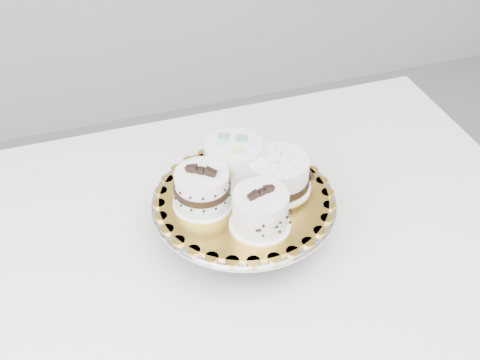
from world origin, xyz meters
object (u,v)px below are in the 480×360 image
object	(u,v)px
cake_stand	(244,211)
cake_swirl	(260,211)
cake_ribbon	(279,174)
cake_banded	(202,190)
cake_dots	(234,160)
table	(238,257)
cake_board	(244,198)

from	to	relation	value
cake_stand	cake_swirl	distance (m)	0.10
cake_stand	cake_ribbon	distance (m)	0.09
cake_banded	cake_ribbon	bearing A→B (deg)	35.90
cake_stand	cake_banded	distance (m)	0.10
cake_dots	table	bearing A→B (deg)	-97.99
cake_board	cake_banded	size ratio (longest dim) A/B	2.32
cake_banded	cake_dots	size ratio (longest dim) A/B	1.04
cake_board	cake_dots	distance (m)	0.07
cake_stand	cake_ribbon	xyz separation A→B (m)	(0.07, 0.01, 0.06)
cake_stand	cake_banded	bearing A→B (deg)	174.32
cake_swirl	cake_banded	world-z (taller)	cake_banded
cake_dots	cake_banded	bearing A→B (deg)	-143.88
cake_banded	cake_dots	distance (m)	0.09
cake_stand	cake_swirl	size ratio (longest dim) A/B	2.92
cake_dots	cake_stand	bearing A→B (deg)	-89.64
table	cake_ribbon	size ratio (longest dim) A/B	9.25
cake_board	cake_swirl	size ratio (longest dim) A/B	2.68
cake_stand	cake_swirl	xyz separation A→B (m)	(0.00, -0.07, 0.06)
table	cake_ribbon	xyz separation A→B (m)	(0.07, -0.01, 0.20)
cake_stand	cake_dots	distance (m)	0.09
cake_swirl	cake_banded	bearing A→B (deg)	118.73
cake_swirl	cake_ribbon	world-z (taller)	cake_swirl
cake_dots	cake_board	bearing A→B (deg)	-89.64
table	cake_swirl	bearing A→B (deg)	-84.34
table	cake_dots	xyz separation A→B (m)	(0.01, 0.04, 0.21)
cake_banded	cake_dots	xyz separation A→B (m)	(0.07, 0.05, 0.01)
cake_board	cake_dots	bearing A→B (deg)	89.65
cake_banded	cake_swirl	bearing A→B (deg)	-11.33
table	cake_banded	xyz separation A→B (m)	(-0.07, -0.01, 0.21)
cake_stand	cake_ribbon	size ratio (longest dim) A/B	2.57
cake_stand	cake_banded	xyz separation A→B (m)	(-0.07, 0.01, 0.06)
cake_dots	cake_ribbon	world-z (taller)	cake_dots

